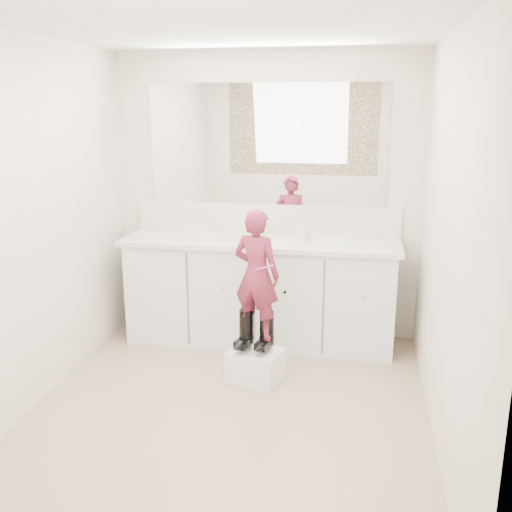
# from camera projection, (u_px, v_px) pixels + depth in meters

# --- Properties ---
(floor) EXTENTS (3.00, 3.00, 0.00)m
(floor) POSITION_uv_depth(u_px,v_px,m) (227.00, 413.00, 3.75)
(floor) COLOR #846956
(floor) RESTS_ON ground
(ceiling) EXTENTS (3.00, 3.00, 0.00)m
(ceiling) POSITION_uv_depth(u_px,v_px,m) (222.00, 22.00, 3.13)
(ceiling) COLOR white
(ceiling) RESTS_ON wall_back
(wall_back) EXTENTS (2.60, 0.00, 2.60)m
(wall_back) POSITION_uv_depth(u_px,v_px,m) (266.00, 197.00, 4.87)
(wall_back) COLOR beige
(wall_back) RESTS_ON floor
(wall_front) EXTENTS (2.60, 0.00, 2.60)m
(wall_front) POSITION_uv_depth(u_px,v_px,m) (126.00, 326.00, 2.02)
(wall_front) COLOR beige
(wall_front) RESTS_ON floor
(wall_left) EXTENTS (0.00, 3.00, 3.00)m
(wall_left) POSITION_uv_depth(u_px,v_px,m) (29.00, 227.00, 3.67)
(wall_left) COLOR beige
(wall_left) RESTS_ON floor
(wall_right) EXTENTS (0.00, 3.00, 3.00)m
(wall_right) POSITION_uv_depth(u_px,v_px,m) (449.00, 244.00, 3.21)
(wall_right) COLOR beige
(wall_right) RESTS_ON floor
(vanity_cabinet) EXTENTS (2.20, 0.55, 0.85)m
(vanity_cabinet) POSITION_uv_depth(u_px,v_px,m) (260.00, 293.00, 4.80)
(vanity_cabinet) COLOR silver
(vanity_cabinet) RESTS_ON floor
(countertop) EXTENTS (2.28, 0.58, 0.04)m
(countertop) POSITION_uv_depth(u_px,v_px,m) (260.00, 242.00, 4.68)
(countertop) COLOR beige
(countertop) RESTS_ON vanity_cabinet
(backsplash) EXTENTS (2.28, 0.03, 0.25)m
(backsplash) POSITION_uv_depth(u_px,v_px,m) (266.00, 219.00, 4.90)
(backsplash) COLOR beige
(backsplash) RESTS_ON countertop
(mirror) EXTENTS (2.00, 0.02, 1.00)m
(mirror) POSITION_uv_depth(u_px,v_px,m) (266.00, 145.00, 4.74)
(mirror) COLOR white
(mirror) RESTS_ON wall_back
(dot_panel) EXTENTS (2.00, 0.01, 1.20)m
(dot_panel) POSITION_uv_depth(u_px,v_px,m) (119.00, 200.00, 1.91)
(dot_panel) COLOR #472819
(dot_panel) RESTS_ON wall_front
(faucet) EXTENTS (0.08, 0.08, 0.10)m
(faucet) POSITION_uv_depth(u_px,v_px,m) (263.00, 230.00, 4.81)
(faucet) COLOR silver
(faucet) RESTS_ON countertop
(cup) EXTENTS (0.11, 0.11, 0.10)m
(cup) POSITION_uv_depth(u_px,v_px,m) (305.00, 234.00, 4.68)
(cup) COLOR beige
(cup) RESTS_ON countertop
(soap_bottle) EXTENTS (0.10, 0.10, 0.18)m
(soap_bottle) POSITION_uv_depth(u_px,v_px,m) (228.00, 229.00, 4.63)
(soap_bottle) COLOR beige
(soap_bottle) RESTS_ON countertop
(step_stool) EXTENTS (0.43, 0.39, 0.23)m
(step_stool) POSITION_uv_depth(u_px,v_px,m) (256.00, 365.00, 4.17)
(step_stool) COLOR white
(step_stool) RESTS_ON floor
(boot_left) EXTENTS (0.16, 0.22, 0.30)m
(boot_left) POSITION_uv_depth(u_px,v_px,m) (246.00, 330.00, 4.14)
(boot_left) COLOR black
(boot_left) RESTS_ON step_stool
(boot_right) EXTENTS (0.16, 0.22, 0.30)m
(boot_right) POSITION_uv_depth(u_px,v_px,m) (267.00, 331.00, 4.11)
(boot_right) COLOR black
(boot_right) RESTS_ON step_stool
(toddler) EXTENTS (0.39, 0.31, 0.94)m
(toddler) POSITION_uv_depth(u_px,v_px,m) (257.00, 275.00, 4.02)
(toddler) COLOR #B53759
(toddler) RESTS_ON step_stool
(toothbrush) EXTENTS (0.13, 0.05, 0.06)m
(toothbrush) POSITION_uv_depth(u_px,v_px,m) (264.00, 268.00, 3.91)
(toothbrush) COLOR #D2519B
(toothbrush) RESTS_ON toddler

